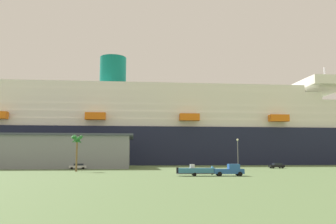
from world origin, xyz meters
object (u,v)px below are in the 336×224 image
parked_car_black_coupe (277,166)px  cruise_ship (188,132)px  street_lamp (238,150)px  small_boat_on_trailer (199,171)px  parked_car_silver_sedan (78,166)px  pickup_truck (230,170)px  palm_tree (77,142)px

parked_car_black_coupe → cruise_ship: bearing=111.6°
street_lamp → small_boat_on_trailer: bearing=-118.1°
small_boat_on_trailer → parked_car_silver_sedan: bearing=129.6°
pickup_truck → parked_car_black_coupe: 45.81m
pickup_truck → parked_car_silver_sedan: (-34.94, 35.39, -0.21)m
small_boat_on_trailer → pickup_truck: bearing=0.0°
pickup_truck → cruise_ship: bearing=88.5°
parked_car_silver_sedan → parked_car_black_coupe: 58.48m
small_boat_on_trailer → parked_car_black_coupe: 48.94m
cruise_ship → palm_tree: bearing=-115.7°
palm_tree → parked_car_silver_sedan: bearing=99.8°
cruise_ship → parked_car_black_coupe: size_ratio=56.09×
parked_car_silver_sedan → parked_car_black_coupe: size_ratio=1.08×
street_lamp → pickup_truck: bearing=-107.6°
pickup_truck → street_lamp: (8.20, 25.87, 4.29)m
street_lamp → parked_car_black_coupe: (15.20, 13.51, -4.50)m
parked_car_black_coupe → parked_car_silver_sedan: bearing=-176.1°
small_boat_on_trailer → parked_car_silver_sedan: 45.95m
cruise_ship → pickup_truck: (-2.48, -92.31, -13.45)m
pickup_truck → parked_car_black_coupe: (23.41, 39.38, -0.21)m
parked_car_silver_sedan → palm_tree: bearing=-80.2°
pickup_truck → palm_tree: (-32.29, 20.10, 6.08)m
street_lamp → cruise_ship: bearing=94.9°
palm_tree → pickup_truck: bearing=-31.9°
cruise_ship → small_boat_on_trailer: size_ratio=28.89×
palm_tree → parked_car_black_coupe: size_ratio=1.91×
cruise_ship → street_lamp: 67.31m
cruise_ship → street_lamp: bearing=-85.1°
parked_car_black_coupe → small_boat_on_trailer: bearing=-126.4°
street_lamp → parked_car_silver_sedan: (-43.14, 9.52, -4.50)m
small_boat_on_trailer → street_lamp: size_ratio=1.08×
pickup_truck → street_lamp: size_ratio=0.68×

